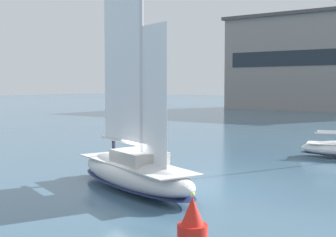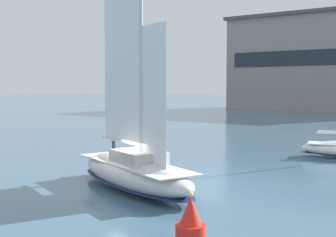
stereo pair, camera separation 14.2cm
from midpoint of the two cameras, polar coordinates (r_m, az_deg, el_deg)
The scene contains 4 objects.
ground_plane at distance 24.61m, azimuth -4.00°, elevation -8.61°, with size 400.00×400.00×0.00m, color #42667F.
waterfront_building at distance 106.31m, azimuth 19.15°, elevation 6.54°, with size 42.81×16.51×20.64m.
sailboat_main at distance 24.38m, azimuth -4.00°, elevation -6.09°, with size 10.50×6.30×13.96m.
channel_buoy at distance 15.99m, azimuth 3.04°, elevation -12.89°, with size 1.03×1.03×1.87m.
Camera 2 is at (15.55, -18.30, 5.41)m, focal length 50.00 mm.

